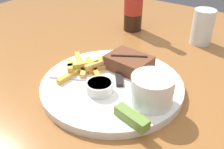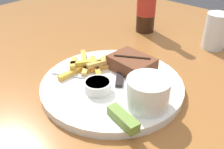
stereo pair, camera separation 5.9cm
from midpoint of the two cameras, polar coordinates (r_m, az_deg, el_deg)
The scene contains 11 objects.
dining_table at distance 0.64m, azimuth 2.63°, elevation -7.58°, with size 1.57×1.39×0.77m.
dinner_plate at distance 0.60m, azimuth 2.79°, elevation -2.43°, with size 0.32×0.32×0.02m.
steak_portion at distance 0.64m, azimuth 6.89°, elevation 2.29°, with size 0.11×0.08×0.04m.
fries_pile at distance 0.64m, azimuth -2.02°, elevation 1.84°, with size 0.15×0.15×0.02m.
coleslaw_cup at distance 0.52m, azimuth 11.08°, elevation -3.71°, with size 0.09×0.09×0.06m.
dipping_sauce_cup at distance 0.56m, azimuth 0.22°, elevation -2.74°, with size 0.06×0.06×0.02m.
pickle_spear at distance 0.48m, azimuth 5.90°, elevation -9.67°, with size 0.08×0.04×0.02m.
fork_utensil at distance 0.62m, azimuth -5.03°, elevation -0.39°, with size 0.13×0.07×0.00m.
knife_utensil at distance 0.63m, azimuth 4.48°, elevation 0.59°, with size 0.11×0.14×0.01m.
beer_bottle at distance 0.89m, azimuth 9.44°, elevation 14.72°, with size 0.06×0.06×0.25m.
drinking_glass at distance 0.84m, azimuth 23.51°, elevation 8.59°, with size 0.06×0.06×0.11m.
Camera 2 is at (0.33, -0.37, 1.12)m, focal length 42.00 mm.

